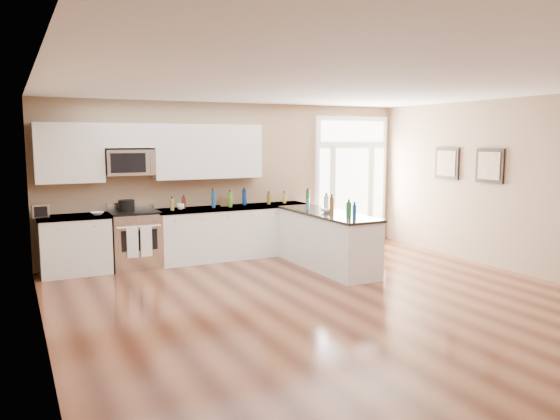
% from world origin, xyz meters
% --- Properties ---
extents(ground, '(8.00, 8.00, 0.00)m').
position_xyz_m(ground, '(0.00, 0.00, 0.00)').
color(ground, '#452013').
extents(room_shell, '(8.00, 8.00, 8.00)m').
position_xyz_m(room_shell, '(0.00, 0.00, 1.71)').
color(room_shell, '#997E61').
rests_on(room_shell, ground).
extents(back_cabinet_left, '(1.10, 0.66, 0.94)m').
position_xyz_m(back_cabinet_left, '(-2.87, 3.69, 0.44)').
color(back_cabinet_left, white).
rests_on(back_cabinet_left, ground).
extents(back_cabinet_right, '(2.85, 0.66, 0.94)m').
position_xyz_m(back_cabinet_right, '(-0.16, 3.69, 0.44)').
color(back_cabinet_right, white).
rests_on(back_cabinet_right, ground).
extents(peninsula_cabinet, '(0.69, 2.32, 0.94)m').
position_xyz_m(peninsula_cabinet, '(0.93, 2.24, 0.43)').
color(peninsula_cabinet, white).
rests_on(peninsula_cabinet, ground).
extents(upper_cabinet_left, '(1.04, 0.33, 0.95)m').
position_xyz_m(upper_cabinet_left, '(-2.88, 3.83, 1.93)').
color(upper_cabinet_left, white).
rests_on(upper_cabinet_left, room_shell).
extents(upper_cabinet_right, '(1.94, 0.33, 0.95)m').
position_xyz_m(upper_cabinet_right, '(-0.57, 3.83, 1.93)').
color(upper_cabinet_right, white).
rests_on(upper_cabinet_right, room_shell).
extents(upper_cabinet_short, '(0.82, 0.33, 0.40)m').
position_xyz_m(upper_cabinet_short, '(-1.95, 3.83, 2.20)').
color(upper_cabinet_short, white).
rests_on(upper_cabinet_short, room_shell).
extents(microwave, '(0.78, 0.41, 0.42)m').
position_xyz_m(microwave, '(-1.95, 3.80, 1.76)').
color(microwave, silver).
rests_on(microwave, room_shell).
extents(entry_door, '(1.70, 0.10, 2.60)m').
position_xyz_m(entry_door, '(2.55, 3.95, 1.30)').
color(entry_door, white).
rests_on(entry_door, ground).
extents(wall_art_near, '(0.05, 0.58, 0.58)m').
position_xyz_m(wall_art_near, '(3.47, 2.20, 1.70)').
color(wall_art_near, black).
rests_on(wall_art_near, room_shell).
extents(wall_art_far, '(0.05, 0.58, 0.58)m').
position_xyz_m(wall_art_far, '(3.47, 1.20, 1.70)').
color(wall_art_far, black).
rests_on(wall_art_far, room_shell).
extents(kitchen_range, '(0.79, 0.70, 1.08)m').
position_xyz_m(kitchen_range, '(-1.92, 3.69, 0.48)').
color(kitchen_range, silver).
rests_on(kitchen_range, ground).
extents(stockpot, '(0.30, 0.30, 0.20)m').
position_xyz_m(stockpot, '(-2.03, 3.77, 1.05)').
color(stockpot, black).
rests_on(stockpot, kitchen_range).
extents(toaster_oven, '(0.25, 0.20, 0.21)m').
position_xyz_m(toaster_oven, '(-3.35, 3.70, 1.04)').
color(toaster_oven, silver).
rests_on(toaster_oven, back_cabinet_left).
extents(cardboard_box, '(0.25, 0.22, 0.17)m').
position_xyz_m(cardboard_box, '(-0.25, 3.81, 1.03)').
color(cardboard_box, brown).
rests_on(cardboard_box, back_cabinet_right).
extents(bowl_left, '(0.22, 0.22, 0.05)m').
position_xyz_m(bowl_left, '(-2.52, 3.59, 0.96)').
color(bowl_left, white).
rests_on(bowl_left, back_cabinet_left).
extents(bowl_peninsula, '(0.23, 0.23, 0.06)m').
position_xyz_m(bowl_peninsula, '(0.90, 2.20, 0.97)').
color(bowl_peninsula, white).
rests_on(bowl_peninsula, peninsula_cabinet).
extents(cup_counter, '(0.13, 0.13, 0.10)m').
position_xyz_m(cup_counter, '(-1.14, 3.67, 0.99)').
color(cup_counter, white).
rests_on(cup_counter, back_cabinet_right).
extents(counter_bottles, '(2.37, 2.46, 0.31)m').
position_xyz_m(counter_bottles, '(0.37, 2.96, 1.07)').
color(counter_bottles, '#19591E').
rests_on(counter_bottles, back_cabinet_right).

